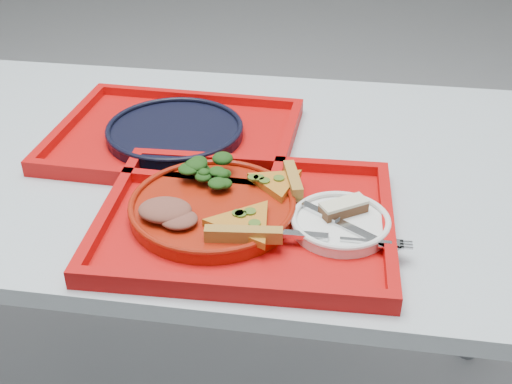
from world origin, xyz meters
TOP-DOWN VIEW (x-y plane):
  - table at (0.00, 0.00)m, footprint 1.60×0.80m
  - tray_main at (0.19, -0.20)m, footprint 0.46×0.37m
  - tray_far at (0.01, 0.05)m, footprint 0.46×0.36m
  - dinner_plate at (0.14, -0.19)m, footprint 0.26×0.26m
  - side_plate at (0.34, -0.20)m, footprint 0.15×0.15m
  - navy_plate at (0.01, 0.05)m, footprint 0.26×0.26m
  - pizza_slice_a at (0.20, -0.25)m, footprint 0.12×0.14m
  - pizza_slice_b at (0.23, -0.13)m, footprint 0.13×0.12m
  - salad_heap at (0.12, -0.12)m, footprint 0.09×0.08m
  - meat_portion at (0.08, -0.24)m, footprint 0.08×0.07m
  - dessert_bar at (0.34, -0.18)m, footprint 0.08×0.07m
  - knife at (0.35, -0.22)m, footprint 0.16×0.12m
  - fork at (0.34, -0.25)m, footprint 0.19×0.02m

SIDE VIEW (x-z plane):
  - table at x=0.00m, z-range 0.30..1.05m
  - tray_main at x=0.19m, z-range 0.75..0.76m
  - tray_far at x=0.01m, z-range 0.75..0.76m
  - side_plate at x=0.34m, z-range 0.76..0.78m
  - navy_plate at x=0.01m, z-range 0.76..0.78m
  - dinner_plate at x=0.14m, z-range 0.76..0.78m
  - knife at x=0.35m, z-range 0.78..0.78m
  - fork at x=0.34m, z-range 0.78..0.78m
  - dessert_bar at x=0.34m, z-range 0.78..0.80m
  - pizza_slice_a at x=0.20m, z-range 0.78..0.80m
  - pizza_slice_b at x=0.23m, z-range 0.78..0.80m
  - meat_portion at x=0.08m, z-range 0.78..0.80m
  - salad_heap at x=0.12m, z-range 0.78..0.82m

